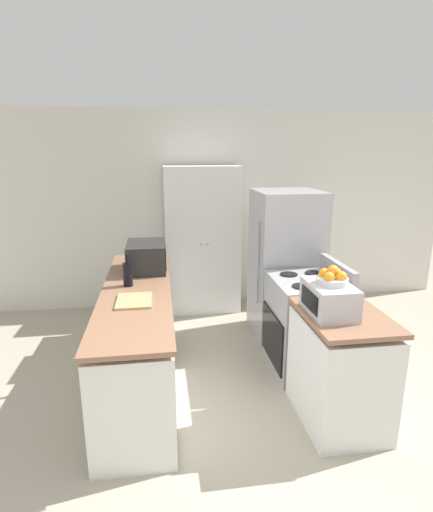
% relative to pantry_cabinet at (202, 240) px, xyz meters
% --- Properties ---
extents(ground_plane, '(14.00, 14.00, 0.00)m').
position_rel_pantry_cabinet_xyz_m(ground_plane, '(0.02, -2.96, -0.95)').
color(ground_plane, '#A89E89').
extents(wall_back, '(7.00, 0.06, 2.60)m').
position_rel_pantry_cabinet_xyz_m(wall_back, '(0.02, 0.28, 0.35)').
color(wall_back, silver).
rests_on(wall_back, ground_plane).
extents(counter_left, '(0.60, 2.41, 0.90)m').
position_rel_pantry_cabinet_xyz_m(counter_left, '(-0.77, -1.65, -0.51)').
color(counter_left, silver).
rests_on(counter_left, ground_plane).
extents(counter_right, '(0.60, 0.81, 0.90)m').
position_rel_pantry_cabinet_xyz_m(counter_right, '(0.80, -2.45, -0.51)').
color(counter_right, silver).
rests_on(counter_right, ground_plane).
extents(pantry_cabinet, '(0.96, 0.49, 1.90)m').
position_rel_pantry_cabinet_xyz_m(pantry_cabinet, '(0.00, 0.00, 0.00)').
color(pantry_cabinet, silver).
rests_on(pantry_cabinet, ground_plane).
extents(stove, '(0.66, 0.75, 1.06)m').
position_rel_pantry_cabinet_xyz_m(stove, '(0.82, -1.65, -0.49)').
color(stove, '#9E9EA3').
rests_on(stove, ground_plane).
extents(refrigerator, '(0.73, 0.74, 1.66)m').
position_rel_pantry_cabinet_xyz_m(refrigerator, '(0.85, -0.86, -0.12)').
color(refrigerator, '#A3A3A8').
rests_on(refrigerator, ground_plane).
extents(microwave, '(0.39, 0.52, 0.28)m').
position_rel_pantry_cabinet_xyz_m(microwave, '(-0.69, -1.10, 0.10)').
color(microwave, black).
rests_on(microwave, counter_left).
extents(wine_bottle, '(0.08, 0.08, 0.30)m').
position_rel_pantry_cabinet_xyz_m(wine_bottle, '(-0.84, -1.57, 0.07)').
color(wine_bottle, black).
rests_on(wine_bottle, counter_left).
extents(toaster_oven, '(0.31, 0.44, 0.23)m').
position_rel_pantry_cabinet_xyz_m(toaster_oven, '(0.68, -2.43, 0.07)').
color(toaster_oven, '#B2B2B7').
rests_on(toaster_oven, counter_right).
extents(fruit_bowl, '(0.23, 0.23, 0.14)m').
position_rel_pantry_cabinet_xyz_m(fruit_bowl, '(0.69, -2.43, 0.24)').
color(fruit_bowl, silver).
rests_on(fruit_bowl, toaster_oven).
extents(cutting_board, '(0.28, 0.34, 0.02)m').
position_rel_pantry_cabinet_xyz_m(cutting_board, '(-0.77, -1.98, -0.04)').
color(cutting_board, tan).
rests_on(cutting_board, counter_left).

